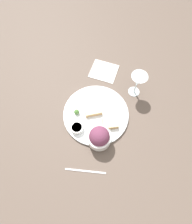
% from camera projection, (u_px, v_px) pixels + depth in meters
% --- Properties ---
extents(ground_plane, '(4.00, 4.00, 0.00)m').
position_uv_depth(ground_plane, '(96.00, 115.00, 0.92)').
color(ground_plane, brown).
extents(dinner_plate, '(0.34, 0.34, 0.01)m').
position_uv_depth(dinner_plate, '(96.00, 114.00, 0.92)').
color(dinner_plate, silver).
rests_on(dinner_plate, ground_plane).
extents(salad_bowl, '(0.11, 0.11, 0.11)m').
position_uv_depth(salad_bowl, '(99.00, 137.00, 0.81)').
color(salad_bowl, white).
rests_on(salad_bowl, dinner_plate).
extents(sauce_ramekin, '(0.06, 0.06, 0.03)m').
position_uv_depth(sauce_ramekin, '(77.00, 128.00, 0.86)').
color(sauce_ramekin, white).
rests_on(sauce_ramekin, dinner_plate).
extents(cheese_toast_near, '(0.09, 0.07, 0.03)m').
position_uv_depth(cheese_toast_near, '(93.00, 110.00, 0.91)').
color(cheese_toast_near, tan).
rests_on(cheese_toast_near, dinner_plate).
extents(cheese_toast_far, '(0.08, 0.06, 0.03)m').
position_uv_depth(cheese_toast_far, '(110.00, 123.00, 0.88)').
color(cheese_toast_far, tan).
rests_on(cheese_toast_far, dinner_plate).
extents(wine_glass, '(0.08, 0.08, 0.15)m').
position_uv_depth(wine_glass, '(138.00, 81.00, 0.88)').
color(wine_glass, silver).
rests_on(wine_glass, ground_plane).
extents(garnish, '(0.03, 0.03, 0.03)m').
position_uv_depth(garnish, '(77.00, 112.00, 0.90)').
color(garnish, '#477533').
rests_on(garnish, dinner_plate).
extents(napkin, '(0.20, 0.19, 0.01)m').
position_uv_depth(napkin, '(104.00, 71.00, 1.04)').
color(napkin, white).
rests_on(napkin, ground_plane).
extents(fork, '(0.19, 0.06, 0.01)m').
position_uv_depth(fork, '(85.00, 171.00, 0.81)').
color(fork, silver).
rests_on(fork, ground_plane).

